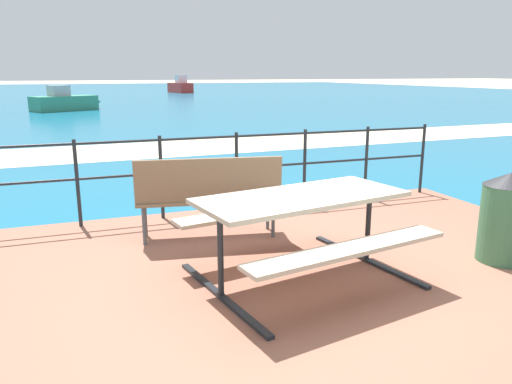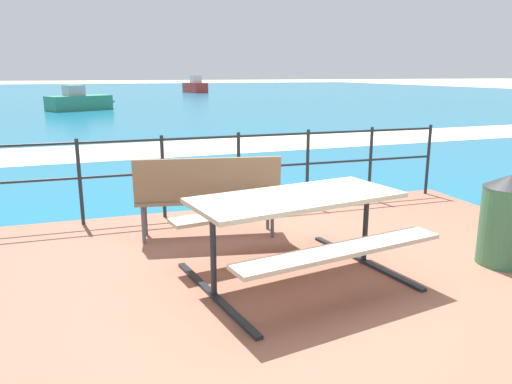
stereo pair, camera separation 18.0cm
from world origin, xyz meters
name	(u,v)px [view 1 (the left image)]	position (x,y,z in m)	size (l,w,h in m)	color
ground_plane	(321,285)	(0.00, 0.00, 0.00)	(240.00, 240.00, 0.00)	beige
patio_paving	(321,282)	(0.00, 0.00, 0.03)	(6.40, 5.20, 0.06)	#935B47
sea_water	(96,95)	(0.00, 40.00, 0.01)	(90.00, 90.00, 0.01)	#196B8E
beach_strip	(160,149)	(0.00, 8.53, 0.01)	(54.00, 2.71, 0.01)	beige
picnic_table	(302,214)	(-0.16, 0.09, 0.66)	(2.06, 1.83, 0.77)	#BCAD93
park_bench	(209,191)	(-0.64, 1.40, 0.60)	(1.61, 0.68, 0.92)	#7A6047
railing_fence	(237,163)	(0.00, 2.40, 0.70)	(5.94, 0.04, 1.04)	#1E2328
trash_bin	(506,217)	(1.86, -0.20, 0.50)	(0.48, 0.48, 0.87)	#386B47
boat_near	(180,87)	(7.62, 42.78, 0.54)	(1.94, 3.56, 1.59)	red
boat_mid	(66,102)	(-2.22, 22.77, 0.43)	(3.56, 2.52, 1.23)	#338466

